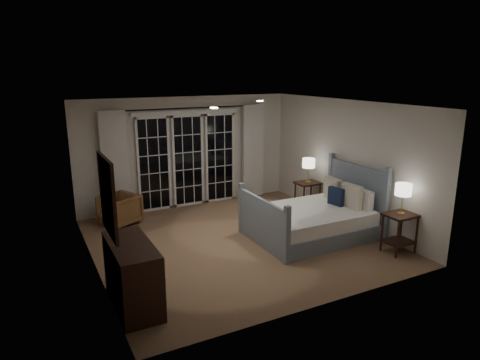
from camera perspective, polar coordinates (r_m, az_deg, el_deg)
name	(u,v)px	position (r m, az deg, el deg)	size (l,w,h in m)	color
floor	(237,241)	(7.98, -0.40, -8.13)	(5.00, 5.00, 0.00)	#8B6A4B
ceiling	(237,104)	(7.39, -0.43, 10.08)	(5.00, 5.00, 0.00)	silver
wall_left	(90,194)	(6.86, -19.37, -1.71)	(0.02, 5.00, 2.50)	beige
wall_right	(346,162)	(8.97, 13.98, 2.36)	(0.02, 5.00, 2.50)	beige
wall_back	(187,152)	(9.83, -7.05, 3.72)	(5.00, 0.02, 2.50)	beige
wall_front	(326,217)	(5.56, 11.38, -4.87)	(5.00, 0.02, 2.50)	beige
french_doors	(188,159)	(9.82, -6.94, 2.76)	(2.50, 0.04, 2.20)	black
curtain_rod	(187,108)	(9.60, -7.03, 9.49)	(0.03, 0.03, 3.50)	black
curtain_left	(115,165)	(9.30, -16.33, 2.00)	(0.55, 0.10, 2.25)	silver
curtain_right	(253,151)	(10.42, 1.74, 3.87)	(0.55, 0.10, 2.25)	silver
downlight_a	(260,101)	(8.29, 2.67, 10.47)	(0.12, 0.12, 0.01)	white
downlight_b	(214,108)	(6.77, -3.47, 9.57)	(0.12, 0.12, 0.01)	white
bed	(314,219)	(8.23, 9.84, -5.20)	(2.20, 1.57, 1.28)	gray
nightstand_left	(400,227)	(7.85, 20.53, -5.86)	(0.54, 0.43, 0.70)	#331A11
nightstand_right	(308,192)	(9.58, 9.00, -1.60)	(0.52, 0.41, 0.67)	#331A11
lamp_left	(403,190)	(7.66, 20.96, -1.26)	(0.27, 0.27, 0.53)	tan
lamp_right	(309,163)	(9.42, 9.15, 2.20)	(0.27, 0.27, 0.53)	tan
armchair	(120,210)	(9.04, -15.77, -3.82)	(0.67, 0.69, 0.63)	brown
dresser	(132,275)	(5.96, -14.15, -12.13)	(0.53, 1.24, 0.88)	#331A11
mirror	(108,197)	(5.52, -17.23, -2.13)	(0.05, 0.85, 1.00)	#331A11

